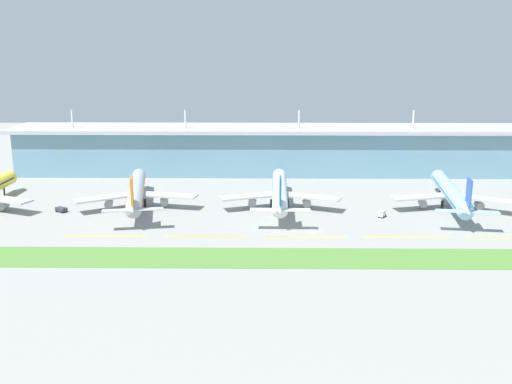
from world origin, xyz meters
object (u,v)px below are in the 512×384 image
Objects in this scene: airliner_center at (280,192)px; pushback_tug at (61,209)px; airliner_far_middle at (451,193)px; baggage_cart at (382,214)px; airliner_near_middle at (136,192)px.

airliner_center is 85.54m from pushback_tug.
airliner_far_middle reaches higher than baggage_cart.
airliner_near_middle is at bearing 172.36° from baggage_cart.
airliner_center is 0.99× the size of airliner_far_middle.
airliner_near_middle is 1.00× the size of airliner_far_middle.
airliner_center is at bearing 178.88° from airliner_far_middle.
airliner_near_middle is 13.97× the size of pushback_tug.
baggage_cart is at bearing -19.47° from airliner_center.
airliner_far_middle is (67.47, -1.32, 0.00)m from airliner_center.
airliner_near_middle is at bearing 14.86° from pushback_tug.
airliner_center is at bearing 0.77° from airliner_near_middle.
pushback_tug is (-84.98, -8.19, -5.35)m from airliner_center.
baggage_cart is (95.35, -12.78, -5.19)m from airliner_near_middle.
baggage_cart reaches higher than pushback_tug.
airliner_near_middle and airliner_center have the same top height.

